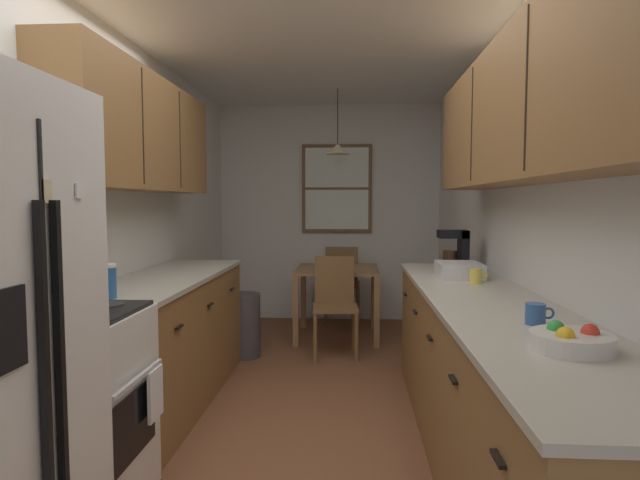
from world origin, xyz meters
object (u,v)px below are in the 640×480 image
Objects in this scene: coffee_maker at (456,248)px; dish_rack at (459,270)px; microwave_over_range at (30,150)px; dining_chair_near at (335,301)px; trash_bin at (244,325)px; storage_canister at (106,281)px; fruit_bowl at (571,340)px; dining_table at (337,279)px; dining_chair_far at (342,281)px; stove_range at (65,411)px; mug_by_coffeemaker at (536,314)px; table_serving_bowl at (344,264)px; mug_spare at (476,276)px.

coffee_maker is 0.55m from dish_rack.
dining_chair_near is at bearing 64.46° from microwave_over_range.
trash_bin is 1.70× the size of dish_rack.
storage_canister is (-1.12, -2.14, 0.49)m from dining_chair_near.
dining_chair_near is 5.03× the size of storage_canister.
fruit_bowl is 1.75m from dish_rack.
dining_table is 0.64m from dining_chair_near.
dining_chair_near is 1.56× the size of trash_bin.
dish_rack is at bearing 90.95° from fruit_bowl.
trash_bin is (-0.86, -1.38, -0.21)m from dining_chair_far.
stove_range reaches higher than dish_rack.
microwave_over_range is 4.19m from dining_chair_far.
mug_by_coffeemaker reaches higher than table_serving_bowl.
microwave_over_range is 0.78m from storage_canister.
microwave_over_range is 0.65× the size of dining_chair_near.
dining_chair_far is at bearing 86.60° from dining_table.
dining_table is at bearing 89.77° from dining_chair_near.
trash_bin is 2.32m from mug_spare.
coffee_maker reaches higher than fruit_bowl.
table_serving_bowl reaches higher than dining_table.
dining_chair_near is 2.65× the size of dish_rack.
storage_canister is 0.53× the size of dish_rack.
dining_chair_near is at bearing 109.32° from mug_by_coffeemaker.
storage_canister is (-1.16, -3.39, 0.49)m from dining_chair_far.
stove_range reaches higher than dining_chair_near.
table_serving_bowl is at bearing 121.93° from coffee_maker.
table_serving_bowl is at bearing 104.31° from mug_by_coffeemaker.
coffee_maker is at bearing 40.49° from microwave_over_range.
mug_spare is at bearing -66.50° from dining_table.
stove_range is 2.85m from coffee_maker.
mug_spare is at bearing 89.39° from mug_by_coffeemaker.
stove_range is 3.24× the size of dish_rack.
fruit_bowl reaches higher than dining_chair_near.
fruit_bowl reaches higher than mug_by_coffeemaker.
table_serving_bowl is (-0.89, 1.43, -0.30)m from coffee_maker.
storage_canister is 2.19m from dish_rack.
fruit_bowl reaches higher than dining_chair_far.
mug_by_coffeemaker is at bearing -55.01° from trash_bin.
dining_table is 4.69× the size of storage_canister.
mug_by_coffeemaker is (2.03, -0.03, 0.47)m from stove_range.
dish_rack reaches higher than fruit_bowl.
dining_chair_far is at bearing 57.90° from trash_bin.
fruit_bowl is (2.14, -0.42, -0.69)m from microwave_over_range.
stove_range reaches higher than dining_chair_far.
mug_spare is at bearing 17.28° from storage_canister.
microwave_over_range is 2.94m from coffee_maker.
coffee_maker is at bearing -18.21° from trash_bin.
mug_spare is (2.05, 0.64, -0.04)m from storage_canister.
trash_bin is (-0.83, -0.75, -0.32)m from dining_table.
dining_chair_far is (1.16, 3.83, 0.03)m from stove_range.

